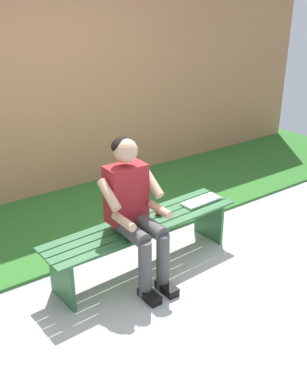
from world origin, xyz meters
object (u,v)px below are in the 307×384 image
Objects in this scene: bench_near at (144,232)px; apple at (159,211)px; book_open at (201,201)px; person_seated at (134,207)px.

bench_near is 23.73× the size of apple.
book_open is (-0.69, -0.01, 0.11)m from bench_near.
bench_near is at bearing 11.28° from apple.
person_seated is at bearing 31.87° from bench_near.
person_seated reaches higher than book_open.
apple is (-0.20, -0.04, 0.14)m from bench_near.
bench_near is at bearing -1.47° from book_open.
bench_near is at bearing -148.13° from person_seated.
person_seated is at bearing 21.21° from apple.
apple is 0.19× the size of book_open.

